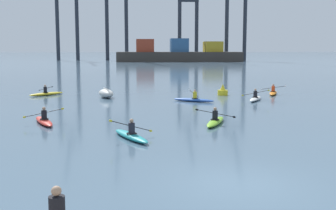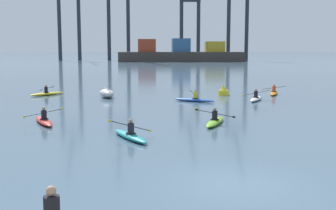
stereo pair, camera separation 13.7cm
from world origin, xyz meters
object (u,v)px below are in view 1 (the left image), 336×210
at_px(capsized_dinghy, 106,93).
at_px(kayak_orange, 273,93).
at_px(container_barge, 179,54).
at_px(kayak_white, 255,98).
at_px(kayak_lime, 215,121).
at_px(gantry_crane_east, 237,6).
at_px(kayak_red, 44,121).
at_px(gantry_crane_west, 66,4).
at_px(gantry_crane_east_mid, 189,11).
at_px(kayak_blue, 194,99).
at_px(kayak_yellow, 46,93).
at_px(kayak_teal, 131,135).
at_px(channel_buoy, 223,91).
at_px(gantry_crane_west_mid, 116,6).

height_order(capsized_dinghy, kayak_orange, kayak_orange).
relative_size(capsized_dinghy, kayak_orange, 0.83).
distance_m(container_barge, kayak_white, 96.95).
bearing_deg(kayak_lime, gantry_crane_east, 77.10).
xyz_separation_m(kayak_lime, kayak_red, (-9.47, 0.74, 0.00)).
relative_size(gantry_crane_west, gantry_crane_east_mid, 1.20).
height_order(kayak_red, kayak_blue, kayak_blue).
xyz_separation_m(kayak_white, kayak_yellow, (-17.48, 4.75, 0.00)).
relative_size(gantry_crane_east, kayak_teal, 11.14).
height_order(gantry_crane_east_mid, kayak_teal, gantry_crane_east_mid).
bearing_deg(kayak_lime, kayak_white, 64.29).
bearing_deg(kayak_white, gantry_crane_east_mid, 86.64).
distance_m(kayak_lime, kayak_yellow, 19.65).
height_order(gantry_crane_west, kayak_lime, gantry_crane_west).
bearing_deg(kayak_teal, capsized_dinghy, 98.41).
distance_m(gantry_crane_east, kayak_white, 107.58).
bearing_deg(gantry_crane_west, capsized_dinghy, -78.94).
height_order(gantry_crane_east, kayak_blue, gantry_crane_east).
relative_size(gantry_crane_east_mid, gantry_crane_east, 0.85).
xyz_separation_m(gantry_crane_east_mid, channel_buoy, (-8.24, -104.15, -15.74)).
xyz_separation_m(kayak_white, kayak_orange, (2.76, 4.30, 0.00)).
relative_size(kayak_yellow, kayak_teal, 0.85).
height_order(container_barge, kayak_white, container_barge).
relative_size(gantry_crane_east_mid, kayak_orange, 9.25).
xyz_separation_m(container_barge, gantry_crane_west_mid, (-19.23, 12.97, 15.39)).
bearing_deg(kayak_teal, kayak_orange, 56.05).
xyz_separation_m(kayak_orange, kayak_yellow, (-20.24, 0.46, 0.00)).
bearing_deg(kayak_blue, kayak_teal, -108.60).
relative_size(kayak_red, kayak_yellow, 1.19).
height_order(container_barge, gantry_crane_east_mid, gantry_crane_east_mid).
xyz_separation_m(kayak_lime, kayak_yellow, (-12.45, 15.20, 0.00)).
height_order(container_barge, kayak_orange, container_barge).
distance_m(capsized_dinghy, kayak_white, 12.39).
bearing_deg(container_barge, kayak_blue, -94.22).
distance_m(kayak_orange, kayak_yellow, 20.25).
relative_size(kayak_yellow, kayak_blue, 0.87).
xyz_separation_m(kayak_lime, kayak_orange, (7.79, 14.74, 0.00)).
height_order(channel_buoy, kayak_orange, channel_buoy).
bearing_deg(capsized_dinghy, gantry_crane_east_mid, 80.08).
distance_m(kayak_lime, kayak_orange, 16.67).
height_order(container_barge, capsized_dinghy, container_barge).
height_order(kayak_orange, kayak_blue, kayak_blue).
bearing_deg(gantry_crane_west, kayak_orange, -71.36).
xyz_separation_m(capsized_dinghy, kayak_blue, (7.07, -3.25, -0.18)).
xyz_separation_m(gantry_crane_west, kayak_red, (18.70, -120.58, -18.13)).
xyz_separation_m(container_barge, gantry_crane_east, (19.04, 7.19, 14.81)).
bearing_deg(kayak_teal, kayak_white, 55.69).
bearing_deg(kayak_blue, kayak_yellow, 157.38).
xyz_separation_m(gantry_crane_east, kayak_red, (-35.70, -113.80, -16.97)).
height_order(gantry_crane_west_mid, channel_buoy, gantry_crane_west_mid).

